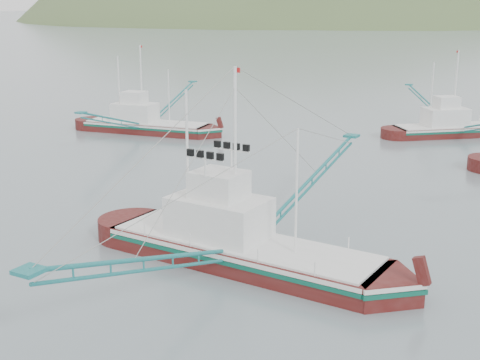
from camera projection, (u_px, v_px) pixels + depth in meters
The scene contains 5 objects.
ground at pixel (184, 265), 34.91m from camera, with size 1200.00×1200.00×0.00m, color slate.
main_boat at pixel (239, 235), 34.71m from camera, with size 15.31×27.40×11.09m.
bg_boat_left at pixel (145, 117), 69.22m from camera, with size 13.58×23.70×9.66m.
bg_boat_far at pixel (456, 116), 67.45m from camera, with size 18.20×19.75×9.27m.
headland_left at pixel (266, 21), 422.85m from camera, with size 448.00×308.00×210.00m, color #465C2F.
Camera 1 is at (18.51, -26.90, 13.46)m, focal length 50.00 mm.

